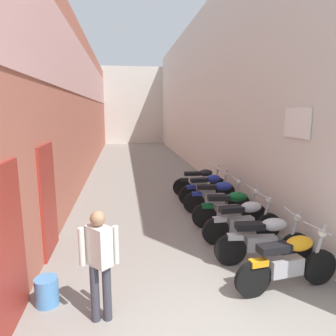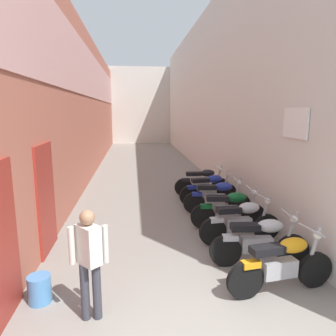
{
  "view_description": "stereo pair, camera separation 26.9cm",
  "coord_description": "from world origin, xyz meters",
  "px_view_note": "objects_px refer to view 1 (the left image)",
  "views": [
    {
      "loc": [
        -0.98,
        -2.74,
        2.84
      ],
      "look_at": [
        0.21,
        5.37,
        1.3
      ],
      "focal_mm": 32.76,
      "sensor_mm": 36.0,
      "label": 1
    },
    {
      "loc": [
        -0.71,
        -2.77,
        2.84
      ],
      "look_at": [
        0.21,
        5.37,
        1.3
      ],
      "focal_mm": 32.76,
      "sensor_mm": 36.0,
      "label": 2
    }
  ],
  "objects_px": {
    "motorcycle_second": "(264,239)",
    "pedestrian_by_doorway": "(99,258)",
    "motorcycle_sixth": "(208,188)",
    "motorcycle_seventh": "(200,181)",
    "motorcycle_third": "(243,220)",
    "motorcycle_nearest": "(289,261)",
    "motorcycle_fourth": "(230,208)",
    "motorcycle_fifth": "(217,196)",
    "water_jug_near_door": "(47,291)"
  },
  "relations": [
    {
      "from": "motorcycle_seventh",
      "to": "pedestrian_by_doorway",
      "type": "bearing_deg",
      "value": -115.99
    },
    {
      "from": "motorcycle_third",
      "to": "pedestrian_by_doorway",
      "type": "relative_size",
      "value": 1.18
    },
    {
      "from": "motorcycle_seventh",
      "to": "pedestrian_by_doorway",
      "type": "relative_size",
      "value": 1.18
    },
    {
      "from": "motorcycle_second",
      "to": "motorcycle_sixth",
      "type": "relative_size",
      "value": 1.0
    },
    {
      "from": "motorcycle_second",
      "to": "pedestrian_by_doorway",
      "type": "height_order",
      "value": "pedestrian_by_doorway"
    },
    {
      "from": "motorcycle_second",
      "to": "motorcycle_fifth",
      "type": "distance_m",
      "value": 2.94
    },
    {
      "from": "motorcycle_nearest",
      "to": "motorcycle_third",
      "type": "relative_size",
      "value": 1.0
    },
    {
      "from": "motorcycle_second",
      "to": "motorcycle_sixth",
      "type": "height_order",
      "value": "same"
    },
    {
      "from": "motorcycle_nearest",
      "to": "motorcycle_sixth",
      "type": "relative_size",
      "value": 1.0
    },
    {
      "from": "motorcycle_second",
      "to": "water_jug_near_door",
      "type": "relative_size",
      "value": 4.4
    },
    {
      "from": "pedestrian_by_doorway",
      "to": "motorcycle_fifth",
      "type": "bearing_deg",
      "value": 54.69
    },
    {
      "from": "motorcycle_nearest",
      "to": "motorcycle_fourth",
      "type": "height_order",
      "value": "same"
    },
    {
      "from": "motorcycle_sixth",
      "to": "motorcycle_second",
      "type": "bearing_deg",
      "value": -90.0
    },
    {
      "from": "water_jug_near_door",
      "to": "pedestrian_by_doorway",
      "type": "bearing_deg",
      "value": -29.45
    },
    {
      "from": "pedestrian_by_doorway",
      "to": "water_jug_near_door",
      "type": "bearing_deg",
      "value": 150.55
    },
    {
      "from": "motorcycle_seventh",
      "to": "pedestrian_by_doorway",
      "type": "xyz_separation_m",
      "value": [
        -2.89,
        -5.94,
        0.42
      ]
    },
    {
      "from": "motorcycle_seventh",
      "to": "motorcycle_fifth",
      "type": "bearing_deg",
      "value": -90.0
    },
    {
      "from": "motorcycle_fourth",
      "to": "motorcycle_sixth",
      "type": "xyz_separation_m",
      "value": [
        -0.0,
        2.0,
        0.0
      ]
    },
    {
      "from": "motorcycle_sixth",
      "to": "pedestrian_by_doorway",
      "type": "height_order",
      "value": "pedestrian_by_doorway"
    },
    {
      "from": "pedestrian_by_doorway",
      "to": "water_jug_near_door",
      "type": "xyz_separation_m",
      "value": [
        -0.82,
        0.47,
        -0.71
      ]
    },
    {
      "from": "motorcycle_nearest",
      "to": "motorcycle_seventh",
      "type": "bearing_deg",
      "value": 90.0
    },
    {
      "from": "motorcycle_second",
      "to": "motorcycle_fifth",
      "type": "xyz_separation_m",
      "value": [
        -0.0,
        2.94,
        0.0
      ]
    },
    {
      "from": "motorcycle_sixth",
      "to": "motorcycle_seventh",
      "type": "distance_m",
      "value": 0.92
    },
    {
      "from": "motorcycle_fourth",
      "to": "motorcycle_seventh",
      "type": "bearing_deg",
      "value": 90.0
    },
    {
      "from": "motorcycle_second",
      "to": "water_jug_near_door",
      "type": "xyz_separation_m",
      "value": [
        -3.72,
        -0.68,
        -0.29
      ]
    },
    {
      "from": "motorcycle_third",
      "to": "motorcycle_seventh",
      "type": "xyz_separation_m",
      "value": [
        0.0,
        3.76,
        0.0
      ]
    },
    {
      "from": "pedestrian_by_doorway",
      "to": "water_jug_near_door",
      "type": "height_order",
      "value": "pedestrian_by_doorway"
    },
    {
      "from": "motorcycle_nearest",
      "to": "motorcycle_fourth",
      "type": "bearing_deg",
      "value": 90.0
    },
    {
      "from": "motorcycle_fourth",
      "to": "water_jug_near_door",
      "type": "distance_m",
      "value": 4.52
    },
    {
      "from": "motorcycle_fourth",
      "to": "motorcycle_seventh",
      "type": "height_order",
      "value": "same"
    },
    {
      "from": "motorcycle_second",
      "to": "motorcycle_third",
      "type": "bearing_deg",
      "value": 90.0
    },
    {
      "from": "motorcycle_nearest",
      "to": "water_jug_near_door",
      "type": "relative_size",
      "value": 4.39
    },
    {
      "from": "motorcycle_second",
      "to": "motorcycle_third",
      "type": "xyz_separation_m",
      "value": [
        -0.0,
        1.02,
        0.0
      ]
    },
    {
      "from": "motorcycle_nearest",
      "to": "motorcycle_seventh",
      "type": "distance_m",
      "value": 5.65
    },
    {
      "from": "motorcycle_fifth",
      "to": "water_jug_near_door",
      "type": "height_order",
      "value": "motorcycle_fifth"
    },
    {
      "from": "motorcycle_fourth",
      "to": "motorcycle_seventh",
      "type": "xyz_separation_m",
      "value": [
        0.0,
        2.92,
        0.0
      ]
    },
    {
      "from": "motorcycle_second",
      "to": "pedestrian_by_doorway",
      "type": "distance_m",
      "value": 3.14
    },
    {
      "from": "motorcycle_fourth",
      "to": "water_jug_near_door",
      "type": "relative_size",
      "value": 4.4
    },
    {
      "from": "motorcycle_fourth",
      "to": "water_jug_near_door",
      "type": "height_order",
      "value": "motorcycle_fourth"
    },
    {
      "from": "motorcycle_fifth",
      "to": "pedestrian_by_doorway",
      "type": "height_order",
      "value": "pedestrian_by_doorway"
    },
    {
      "from": "motorcycle_sixth",
      "to": "water_jug_near_door",
      "type": "xyz_separation_m",
      "value": [
        -3.72,
        -4.55,
        -0.29
      ]
    },
    {
      "from": "motorcycle_fourth",
      "to": "motorcycle_seventh",
      "type": "relative_size",
      "value": 1.0
    },
    {
      "from": "motorcycle_third",
      "to": "water_jug_near_door",
      "type": "height_order",
      "value": "motorcycle_third"
    },
    {
      "from": "motorcycle_nearest",
      "to": "water_jug_near_door",
      "type": "height_order",
      "value": "motorcycle_nearest"
    },
    {
      "from": "motorcycle_fifth",
      "to": "motorcycle_sixth",
      "type": "xyz_separation_m",
      "value": [
        0.0,
        0.93,
        0.0
      ]
    },
    {
      "from": "motorcycle_seventh",
      "to": "water_jug_near_door",
      "type": "height_order",
      "value": "motorcycle_seventh"
    },
    {
      "from": "motorcycle_nearest",
      "to": "water_jug_near_door",
      "type": "xyz_separation_m",
      "value": [
        -3.72,
        0.18,
        -0.29
      ]
    },
    {
      "from": "motorcycle_nearest",
      "to": "motorcycle_seventh",
      "type": "xyz_separation_m",
      "value": [
        0.0,
        5.65,
        0.0
      ]
    },
    {
      "from": "motorcycle_sixth",
      "to": "motorcycle_nearest",
      "type": "bearing_deg",
      "value": -90.0
    },
    {
      "from": "motorcycle_nearest",
      "to": "motorcycle_second",
      "type": "height_order",
      "value": "same"
    }
  ]
}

